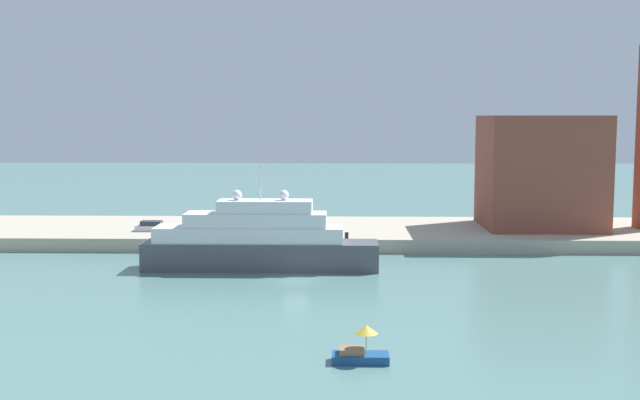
{
  "coord_description": "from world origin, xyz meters",
  "views": [
    {
      "loc": [
        4.53,
        -77.87,
        16.7
      ],
      "look_at": [
        2.34,
        6.0,
        7.66
      ],
      "focal_mm": 43.77,
      "sensor_mm": 36.0,
      "label": 1
    }
  ],
  "objects_px": {
    "harbor_building": "(540,172)",
    "person_figure": "(190,228)",
    "parked_car": "(153,227)",
    "small_motorboat": "(360,351)",
    "mooring_bollard": "(347,235)",
    "large_yacht": "(258,242)"
  },
  "relations": [
    {
      "from": "small_motorboat",
      "to": "parked_car",
      "type": "xyz_separation_m",
      "value": [
        -26.01,
        49.04,
        1.47
      ]
    },
    {
      "from": "large_yacht",
      "to": "harbor_building",
      "type": "height_order",
      "value": "harbor_building"
    },
    {
      "from": "parked_car",
      "to": "small_motorboat",
      "type": "bearing_deg",
      "value": -62.06
    },
    {
      "from": "harbor_building",
      "to": "small_motorboat",
      "type": "bearing_deg",
      "value": -115.38
    },
    {
      "from": "person_figure",
      "to": "mooring_bollard",
      "type": "height_order",
      "value": "person_figure"
    },
    {
      "from": "large_yacht",
      "to": "harbor_building",
      "type": "relative_size",
      "value": 1.68
    },
    {
      "from": "parked_car",
      "to": "person_figure",
      "type": "xyz_separation_m",
      "value": [
        5.61,
        -3.46,
        0.28
      ]
    },
    {
      "from": "large_yacht",
      "to": "small_motorboat",
      "type": "bearing_deg",
      "value": -72.18
    },
    {
      "from": "person_figure",
      "to": "mooring_bollard",
      "type": "relative_size",
      "value": 2.35
    },
    {
      "from": "small_motorboat",
      "to": "person_figure",
      "type": "height_order",
      "value": "person_figure"
    },
    {
      "from": "parked_car",
      "to": "person_figure",
      "type": "bearing_deg",
      "value": -31.68
    },
    {
      "from": "large_yacht",
      "to": "harbor_building",
      "type": "bearing_deg",
      "value": 30.84
    },
    {
      "from": "person_figure",
      "to": "small_motorboat",
      "type": "bearing_deg",
      "value": -65.88
    },
    {
      "from": "person_figure",
      "to": "mooring_bollard",
      "type": "xyz_separation_m",
      "value": [
        19.8,
        -2.46,
        -0.46
      ]
    },
    {
      "from": "large_yacht",
      "to": "mooring_bollard",
      "type": "xyz_separation_m",
      "value": [
        9.81,
        10.72,
        -0.94
      ]
    },
    {
      "from": "large_yacht",
      "to": "person_figure",
      "type": "height_order",
      "value": "large_yacht"
    },
    {
      "from": "harbor_building",
      "to": "mooring_bollard",
      "type": "xyz_separation_m",
      "value": [
        -26.15,
        -10.75,
        -7.15
      ]
    },
    {
      "from": "small_motorboat",
      "to": "mooring_bollard",
      "type": "distance_m",
      "value": 43.13
    },
    {
      "from": "person_figure",
      "to": "large_yacht",
      "type": "bearing_deg",
      "value": -52.85
    },
    {
      "from": "large_yacht",
      "to": "small_motorboat",
      "type": "relative_size",
      "value": 6.59
    },
    {
      "from": "harbor_building",
      "to": "person_figure",
      "type": "xyz_separation_m",
      "value": [
        -45.95,
        -8.28,
        -6.68
      ]
    },
    {
      "from": "harbor_building",
      "to": "large_yacht",
      "type": "bearing_deg",
      "value": -149.16
    }
  ]
}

